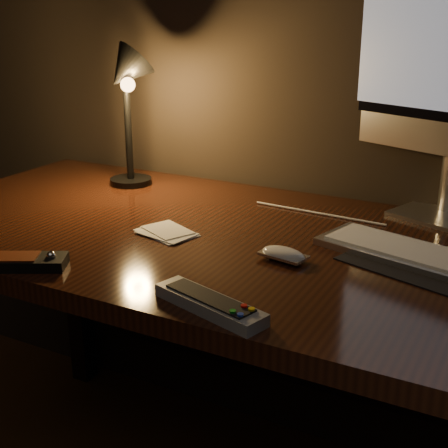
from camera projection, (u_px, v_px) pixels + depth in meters
The scene contains 9 objects.
desk at pixel (253, 281), 1.40m from camera, with size 1.60×0.75×0.75m.
keyboard at pixel (445, 262), 1.15m from camera, with size 0.49×0.14×0.02m, color silver.
mousepad at pixel (416, 262), 1.17m from camera, with size 0.24×0.19×0.00m, color black.
mouse at pixel (283, 256), 1.18m from camera, with size 0.09×0.05×0.02m, color white.
media_remote at pixel (20, 261), 1.14m from camera, with size 0.18×0.13×0.03m.
tv_remote at pixel (210, 304), 0.98m from camera, with size 0.21×0.11×0.03m.
papers at pixel (166, 232), 1.32m from camera, with size 0.13×0.08×0.01m, color white.
desk_lamp at pixel (126, 91), 1.57m from camera, with size 0.18×0.19×0.38m.
cable at pixel (388, 224), 1.37m from camera, with size 0.01×0.01×0.62m, color white.
Camera 1 is at (0.54, 0.76, 1.20)m, focal length 50.00 mm.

